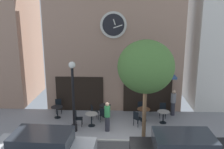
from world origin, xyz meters
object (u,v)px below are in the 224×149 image
cafe_table_center_left (163,115)px  pedestrian_green (107,116)px  cafe_chair_mid_row (93,111)px  cafe_table_near_door (91,117)px  cafe_chair_right_end (137,118)px  street_lamp (73,97)px  cafe_table_near_curb (144,112)px  cafe_table_leftmost (105,108)px  cafe_chair_curbside (163,109)px  cafe_chair_outer (58,105)px  cafe_chair_facing_street (141,108)px  cafe_table_rightmost (57,110)px  cafe_chair_corner (103,114)px  street_tree (146,67)px  cafe_chair_near_tree (77,117)px  pedestrian_grey (173,102)px

cafe_table_center_left → pedestrian_green: 3.44m
cafe_table_center_left → cafe_chair_mid_row: cafe_chair_mid_row is taller
cafe_table_near_door → cafe_chair_right_end: 2.60m
street_lamp → cafe_table_near_curb: (3.90, 1.49, -1.41)m
cafe_table_near_door → cafe_table_leftmost: cafe_table_leftmost is taller
cafe_chair_curbside → cafe_chair_right_end: (-1.67, -1.36, 0.00)m
cafe_table_leftmost → cafe_chair_outer: size_ratio=0.85×
cafe_chair_right_end → cafe_chair_mid_row: bearing=162.0°
cafe_table_center_left → cafe_chair_facing_street: size_ratio=0.80×
cafe_table_leftmost → pedestrian_green: bearing=-82.4°
cafe_table_rightmost → cafe_chair_mid_row: size_ratio=0.81×
cafe_table_near_curb → cafe_table_rightmost: bearing=177.8°
cafe_table_near_door → cafe_chair_curbside: 4.51m
cafe_chair_corner → cafe_chair_outer: 3.28m
street_tree → street_lamp: bearing=172.5°
pedestrian_green → cafe_chair_corner: bearing=105.9°
cafe_chair_facing_street → cafe_chair_mid_row: size_ratio=1.00×
cafe_table_rightmost → cafe_chair_corner: size_ratio=0.81×
cafe_table_near_curb → cafe_chair_curbside: bearing=26.6°
cafe_table_near_curb → pedestrian_green: 2.54m
street_lamp → cafe_chair_facing_street: bearing=31.0°
cafe_chair_mid_row → cafe_chair_right_end: same height
cafe_chair_corner → cafe_chair_outer: (-3.01, 1.30, 0.00)m
cafe_chair_right_end → pedestrian_green: 1.81m
cafe_table_near_curb → cafe_chair_corner: size_ratio=0.87×
cafe_chair_facing_street → cafe_chair_near_tree: bearing=-156.3°
street_lamp → cafe_table_near_door: (0.86, 0.66, -1.44)m
cafe_chair_outer → street_tree: bearing=-29.8°
cafe_chair_mid_row → cafe_table_near_curb: bearing=-1.8°
cafe_table_rightmost → cafe_table_near_door: cafe_table_near_door is taller
cafe_chair_outer → pedestrian_green: pedestrian_green is taller
cafe_table_near_curb → street_lamp: bearing=-159.1°
street_lamp → pedestrian_grey: (5.82, 2.44, -1.12)m
street_lamp → cafe_chair_outer: (-1.53, 2.52, -1.45)m
cafe_chair_corner → cafe_chair_near_tree: (-1.42, -0.58, 0.00)m
street_lamp → cafe_chair_near_tree: street_lamp is taller
cafe_table_rightmost → cafe_chair_near_tree: bearing=-35.9°
cafe_chair_facing_street → cafe_chair_mid_row: 3.02m
cafe_chair_corner → pedestrian_grey: 4.52m
cafe_table_rightmost → pedestrian_grey: size_ratio=0.44×
street_lamp → street_tree: bearing=-7.5°
cafe_table_rightmost → pedestrian_green: (3.21, -1.61, 0.34)m
cafe_table_center_left → cafe_chair_right_end: size_ratio=0.80×
cafe_chair_outer → cafe_chair_curbside: size_ratio=1.00×
street_tree → pedestrian_grey: bearing=54.8°
cafe_table_rightmost → cafe_chair_right_end: cafe_chair_right_end is taller
street_tree → pedestrian_green: size_ratio=3.05×
street_lamp → cafe_chair_corner: (1.48, 1.22, -1.45)m
cafe_chair_outer → pedestrian_grey: 7.35m
cafe_chair_outer → cafe_chair_curbside: (6.66, -0.41, 0.00)m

